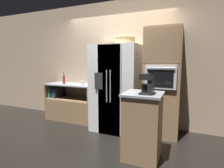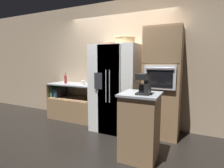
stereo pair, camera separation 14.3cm
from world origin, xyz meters
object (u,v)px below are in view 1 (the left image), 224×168
at_px(wall_oven, 162,82).
at_px(wicker_basket, 125,40).
at_px(bottle_tall, 89,79).
at_px(mug, 82,83).
at_px(refrigerator, 116,88).
at_px(coffee_maker, 148,83).
at_px(fruit_bowl, 108,43).
at_px(bottle_short, 64,79).

xyz_separation_m(wall_oven, wicker_basket, (-0.74, -0.13, 0.82)).
distance_m(wicker_basket, bottle_tall, 1.32).
xyz_separation_m(wicker_basket, mug, (-1.06, 0.07, -0.91)).
bearing_deg(mug, bottle_tall, 68.87).
height_order(refrigerator, coffee_maker, refrigerator).
bearing_deg(fruit_bowl, bottle_short, 174.16).
xyz_separation_m(fruit_bowl, bottle_short, (-1.27, 0.13, -0.81)).
height_order(wicker_basket, coffee_maker, wicker_basket).
height_order(wall_oven, bottle_tall, wall_oven).
bearing_deg(fruit_bowl, bottle_tall, 157.33).
height_order(wicker_basket, bottle_tall, wicker_basket).
height_order(fruit_bowl, bottle_tall, fruit_bowl).
height_order(refrigerator, mug, refrigerator).
xyz_separation_m(fruit_bowl, bottle_tall, (-0.63, 0.26, -0.80)).
distance_m(fruit_bowl, bottle_tall, 1.06).
xyz_separation_m(refrigerator, mug, (-0.87, 0.03, 0.06)).
bearing_deg(coffee_maker, wicker_basket, 125.44).
relative_size(wall_oven, mug, 16.41).
bearing_deg(wall_oven, wicker_basket, -169.96).
height_order(refrigerator, wall_oven, wall_oven).
xyz_separation_m(wall_oven, mug, (-1.80, -0.06, -0.09)).
bearing_deg(mug, bottle_short, 174.57).
distance_m(bottle_tall, bottle_short, 0.65).
height_order(bottle_short, coffee_maker, coffee_maker).
distance_m(refrigerator, wicker_basket, 0.99).
height_order(wall_oven, bottle_short, wall_oven).
height_order(wall_oven, wicker_basket, wall_oven).
bearing_deg(wall_oven, refrigerator, -174.54).
relative_size(refrigerator, bottle_short, 6.44).
bearing_deg(coffee_maker, fruit_bowl, 137.56).
bearing_deg(fruit_bowl, wicker_basket, 0.22).
relative_size(refrigerator, fruit_bowl, 7.14).
bearing_deg(coffee_maker, bottle_tall, 144.04).
bearing_deg(wicker_basket, bottle_tall, 165.16).
relative_size(wall_oven, coffee_maker, 7.22).
xyz_separation_m(wall_oven, bottle_short, (-2.36, -0.00, -0.02)).
distance_m(wall_oven, bottle_short, 2.36).
bearing_deg(mug, wall_oven, 1.77).
bearing_deg(coffee_maker, bottle_short, 155.04).
bearing_deg(refrigerator, wicker_basket, -12.22).
bearing_deg(refrigerator, wall_oven, 5.46).
distance_m(wall_oven, wicker_basket, 1.11).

